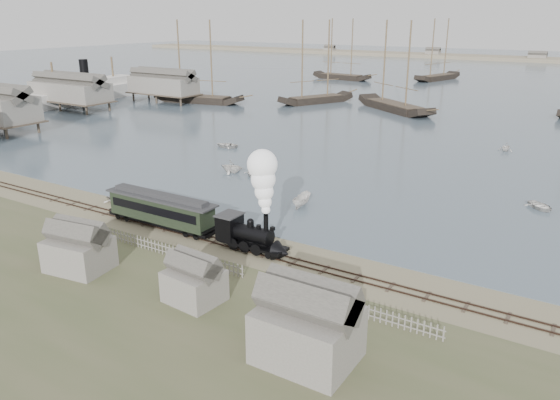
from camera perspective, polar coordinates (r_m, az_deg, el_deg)
The scene contains 25 objects.
ground at distance 52.88m, azimuth -2.07°, elevation -4.50°, with size 600.00×600.00×0.00m, color gray.
harbor_water at distance 212.98m, azimuth 24.94°, elevation 11.46°, with size 600.00×336.00×0.06m, color #4A5B6A.
rail_track at distance 51.36m, azimuth -3.32°, elevation -5.20°, with size 120.00×1.80×0.16m.
picket_fence_west at distance 51.76m, azimuth -12.46°, elevation -5.49°, with size 19.00×0.10×1.20m, color slate, non-canonical shape.
picket_fence_east at distance 41.51m, azimuth 6.69°, elevation -11.56°, with size 15.00×0.10×1.20m, color slate, non-canonical shape.
shed_left at distance 50.66m, azimuth -20.07°, elevation -6.80°, with size 5.00×4.00×4.10m, color slate, non-canonical shape.
shed_mid at distance 43.25m, azimuth -8.86°, elevation -10.34°, with size 4.00×3.50×3.60m, color slate, non-canonical shape.
shed_right at distance 36.42m, azimuth 2.83°, elevation -16.24°, with size 6.00×5.00×5.10m, color slate, non-canonical shape.
western_wharf at distance 131.85m, azimuth -20.41°, elevation 10.29°, with size 36.00×56.00×8.00m, color slate, non-canonical shape.
far_spit at distance 292.22m, azimuth 27.21°, elevation 12.67°, with size 500.00×20.00×1.80m, color tan.
locomotive at distance 49.09m, azimuth -2.21°, elevation -0.93°, with size 7.54×2.82×9.40m.
passenger_coach at distance 57.21m, azimuth -12.33°, elevation -0.90°, with size 13.26×2.56×3.22m.
beached_dinghy at distance 66.43m, azimuth -16.31°, elevation 0.05°, with size 3.99×2.85×0.83m, color silver.
steamship at distance 149.83m, azimuth -19.68°, elevation 11.71°, with size 47.14×7.86×10.31m, color silver, non-canonical shape.
rowboat_0 at distance 74.52m, azimuth -2.84°, elevation 2.80°, with size 3.35×2.39×0.69m, color silver.
rowboat_1 at distance 76.13m, azimuth -5.07°, elevation 3.52°, with size 3.38×2.92×1.78m, color silver.
rowboat_2 at distance 62.40m, azimuth 2.26°, elevation -0.06°, with size 3.61×1.36×1.39m, color silver.
rowboat_3 at distance 68.29m, azimuth 25.58°, elevation -0.56°, with size 3.49×2.49×0.72m, color silver.
rowboat_6 at distance 91.26m, azimuth -5.61°, elevation 5.75°, with size 3.91×2.79×0.81m, color silver.
rowboat_7 at distance 95.36m, azimuth 22.54°, elevation 5.15°, with size 2.62×2.26×1.38m, color silver.
schooner_0 at distance 139.22m, azimuth -8.70°, elevation 14.11°, with size 23.34×5.39×20.00m, color black, non-canonical shape.
schooner_1 at distance 137.23m, azimuth 3.87°, elevation 14.21°, with size 20.19×4.66×20.00m, color black, non-canonical shape.
schooner_2 at distance 128.35m, azimuth 12.13°, elevation 13.53°, with size 24.61×5.68×20.00m, color black, non-canonical shape.
schooner_6 at distance 190.73m, azimuth 6.55°, elevation 15.40°, with size 20.93×4.83×20.00m, color black, non-canonical shape.
schooner_7 at distance 194.86m, azimuth 16.37°, elevation 14.86°, with size 21.54×4.97×20.00m, color black, non-canonical shape.
Camera 1 is at (27.29, -40.19, 20.88)m, focal length 35.00 mm.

